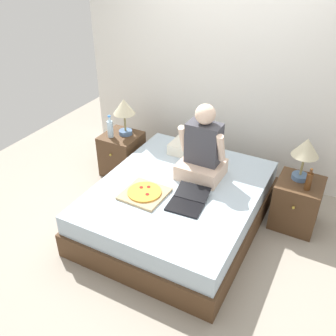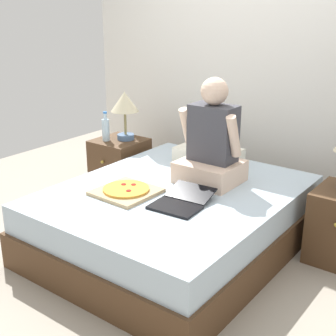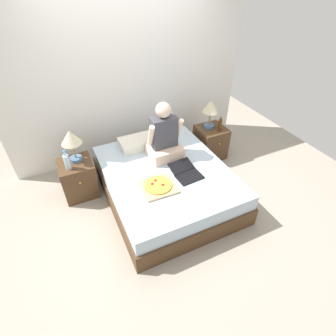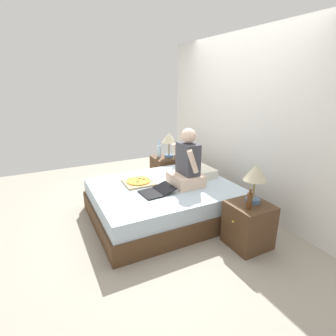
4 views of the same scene
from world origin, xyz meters
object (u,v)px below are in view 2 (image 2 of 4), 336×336
(bed, at_px, (175,219))
(person_seated, at_px, (212,144))
(pizza_box, at_px, (126,191))
(lamp_on_left_nightstand, at_px, (125,105))
(laptop, at_px, (180,202))
(water_bottle, at_px, (106,129))
(nightstand_left, at_px, (120,166))

(bed, distance_m, person_seated, 0.62)
(pizza_box, bearing_deg, lamp_on_left_nightstand, 131.91)
(pizza_box, bearing_deg, laptop, 8.74)
(lamp_on_left_nightstand, height_order, water_bottle, lamp_on_left_nightstand)
(bed, distance_m, lamp_on_left_nightstand, 1.35)
(bed, height_order, lamp_on_left_nightstand, lamp_on_left_nightstand)
(person_seated, distance_m, laptop, 0.58)
(bed, distance_m, pizza_box, 0.44)
(bed, height_order, person_seated, person_seated)
(laptop, bearing_deg, water_bottle, 153.01)
(pizza_box, bearing_deg, bed, 49.54)
(nightstand_left, distance_m, laptop, 1.50)
(water_bottle, bearing_deg, nightstand_left, 48.35)
(lamp_on_left_nightstand, bearing_deg, laptop, -33.98)
(bed, height_order, nightstand_left, nightstand_left)
(water_bottle, xyz_separation_m, laptop, (1.34, -0.68, -0.15))
(lamp_on_left_nightstand, relative_size, pizza_box, 1.09)
(lamp_on_left_nightstand, bearing_deg, nightstand_left, -128.62)
(nightstand_left, relative_size, water_bottle, 1.90)
(water_bottle, distance_m, pizza_box, 1.19)
(nightstand_left, bearing_deg, pizza_box, -45.03)
(nightstand_left, xyz_separation_m, water_bottle, (-0.08, -0.09, 0.37))
(water_bottle, bearing_deg, bed, -22.61)
(lamp_on_left_nightstand, bearing_deg, person_seated, -15.41)
(laptop, bearing_deg, person_seated, 98.97)
(bed, xyz_separation_m, pizza_box, (-0.23, -0.27, 0.26))
(bed, xyz_separation_m, laptop, (0.19, -0.21, 0.26))
(lamp_on_left_nightstand, xyz_separation_m, laptop, (1.22, -0.82, -0.36))
(bed, height_order, pizza_box, pizza_box)
(pizza_box, bearing_deg, nightstand_left, 134.97)
(water_bottle, distance_m, person_seated, 1.28)
(water_bottle, xyz_separation_m, person_seated, (1.26, -0.17, 0.12))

